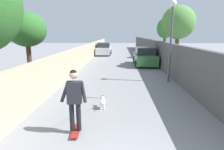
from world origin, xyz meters
The scene contains 12 objects.
ground_plane centered at (14.00, 0.00, 0.00)m, with size 80.00×80.00×0.00m, color gray.
wall_left centered at (12.00, 3.25, 0.82)m, with size 48.00×0.30×1.65m, color tan.
fence_right centered at (12.00, -3.25, 1.03)m, with size 48.00×0.30×2.07m, color #4C4C4C.
tree_left_mid centered at (7.50, 4.89, 2.87)m, with size 2.02×2.02×3.81m.
tree_right_far centered at (19.00, -4.82, 3.19)m, with size 1.81×1.81×4.33m.
tree_right_distant centered at (13.00, -4.44, 3.50)m, with size 2.54×2.54×4.82m.
lamp_post centered at (8.17, -2.70, 3.01)m, with size 0.36×0.36×4.41m.
skateboard centered at (2.27, 1.25, 0.07)m, with size 0.82×0.27×0.08m.
person_skateboarder centered at (2.27, 1.25, 1.08)m, with size 0.25×0.71×1.70m.
dog centered at (4.07, 0.68, 0.28)m, with size 2.09×0.71×1.06m.
car_near centered at (14.07, -2.10, 0.71)m, with size 3.92×1.80×1.54m.
car_far centered at (22.21, 2.10, 0.72)m, with size 4.26×1.80×1.54m.
Camera 1 is at (-2.53, 0.06, 2.69)m, focal length 30.85 mm.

